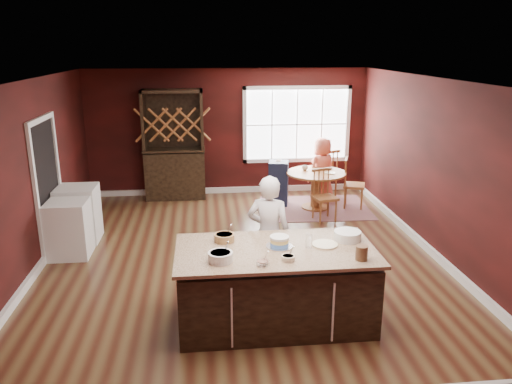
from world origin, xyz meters
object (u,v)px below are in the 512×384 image
toddler (276,166)px  dryer (79,214)px  chair_south (325,195)px  washer (69,229)px  layer_cake (279,242)px  high_chair (278,182)px  seated_woman (322,169)px  chair_east (354,183)px  chair_north (325,173)px  hutch (174,145)px  baker (269,234)px  dining_table (316,183)px  kitchen_island (275,287)px

toddler → dryer: toddler is taller
chair_south → washer: chair_south is taller
layer_cake → high_chair: 4.46m
seated_woman → toddler: seated_woman is taller
chair_east → toddler: (-1.53, 0.37, 0.30)m
toddler → chair_north: bearing=19.2°
chair_east → high_chair: size_ratio=1.07×
chair_east → toddler: 1.60m
chair_south → hutch: hutch is taller
high_chair → baker: bearing=-88.3°
baker → chair_east: bearing=-103.7°
seated_woman → chair_east: bearing=106.5°
dining_table → dryer: size_ratio=1.27×
kitchen_island → toddler: 4.55m
chair_north → high_chair: (-1.07, -0.43, -0.06)m
dining_table → layer_cake: size_ratio=3.78×
baker → dryer: 3.60m
baker → dining_table: bearing=-93.1°
chair_east → dryer: chair_east is taller
dining_table → washer: washer is taller
kitchen_island → toddler: (0.67, 4.48, 0.37)m
washer → dining_table: bearing=23.8°
chair_east → layer_cake: bearing=171.5°
washer → toddler: bearing=32.3°
chair_north → hutch: hutch is taller
chair_south → dryer: 4.35m
chair_east → seated_woman: seated_woman is taller
toddler → chair_east: bearing=-13.8°
kitchen_island → layer_cake: (0.05, 0.06, 0.54)m
hutch → kitchen_island: bearing=-74.8°
dining_table → washer: size_ratio=1.35×
kitchen_island → dining_table: bearing=71.1°
baker → seated_woman: baker is taller
seated_woman → hutch: bearing=-36.5°
layer_cake → seated_woman: seated_woman is taller
washer → chair_north: bearing=29.4°
dining_table → high_chair: size_ratio=1.25×
chair_north → hutch: size_ratio=0.47×
high_chair → chair_north: bearing=34.0°
chair_east → dryer: size_ratio=1.10×
chair_east → chair_south: size_ratio=1.04×
dining_table → washer: (-4.31, -1.90, -0.09)m
chair_north → seated_woman: 0.27m
kitchen_island → layer_cake: size_ratio=7.33×
high_chair → chair_east: bearing=-0.4°
chair_south → chair_north: size_ratio=0.91×
chair_south → seated_woman: size_ratio=0.73×
chair_north → seated_woman: (-0.12, -0.20, 0.13)m
hutch → washer: size_ratio=2.61×
kitchen_island → high_chair: 4.50m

